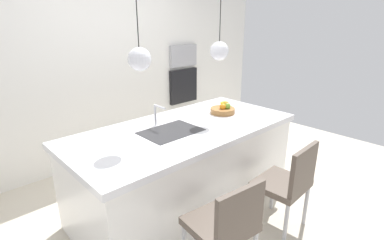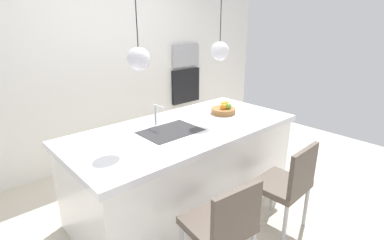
# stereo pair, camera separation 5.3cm
# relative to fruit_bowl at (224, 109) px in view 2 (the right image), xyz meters

# --- Properties ---
(floor) EXTENTS (6.60, 6.60, 0.00)m
(floor) POSITION_rel_fruit_bowl_xyz_m (-0.63, -0.04, -0.93)
(floor) COLOR beige
(floor) RESTS_ON ground
(back_wall) EXTENTS (6.00, 0.10, 2.60)m
(back_wall) POSITION_rel_fruit_bowl_xyz_m (-0.63, 1.61, 0.37)
(back_wall) COLOR silver
(back_wall) RESTS_ON ground
(kitchen_island) EXTENTS (2.34, 1.10, 0.89)m
(kitchen_island) POSITION_rel_fruit_bowl_xyz_m (-0.63, -0.04, -0.49)
(kitchen_island) COLOR white
(kitchen_island) RESTS_ON ground
(sink_basin) EXTENTS (0.56, 0.40, 0.02)m
(sink_basin) POSITION_rel_fruit_bowl_xyz_m (-0.81, -0.04, -0.05)
(sink_basin) COLOR #2D2D30
(sink_basin) RESTS_ON kitchen_island
(faucet) EXTENTS (0.02, 0.17, 0.22)m
(faucet) POSITION_rel_fruit_bowl_xyz_m (-0.81, 0.17, 0.10)
(faucet) COLOR silver
(faucet) RESTS_ON kitchen_island
(fruit_bowl) EXTENTS (0.28, 0.28, 0.15)m
(fruit_bowl) POSITION_rel_fruit_bowl_xyz_m (0.00, 0.00, 0.00)
(fruit_bowl) COLOR #9E6B38
(fruit_bowl) RESTS_ON kitchen_island
(microwave) EXTENTS (0.54, 0.08, 0.34)m
(microwave) POSITION_rel_fruit_bowl_xyz_m (0.75, 1.54, 0.42)
(microwave) COLOR #9E9EA3
(microwave) RESTS_ON back_wall
(oven) EXTENTS (0.56, 0.08, 0.56)m
(oven) POSITION_rel_fruit_bowl_xyz_m (0.75, 1.54, -0.08)
(oven) COLOR black
(oven) RESTS_ON back_wall
(chair_near) EXTENTS (0.49, 0.48, 0.87)m
(chair_near) POSITION_rel_fruit_bowl_xyz_m (-1.07, -0.97, -0.42)
(chair_near) COLOR brown
(chair_near) RESTS_ON ground
(chair_middle) EXTENTS (0.48, 0.44, 0.88)m
(chair_middle) POSITION_rel_fruit_bowl_xyz_m (-0.21, -0.98, -0.43)
(chair_middle) COLOR brown
(chair_middle) RESTS_ON ground
(pendant_light_left) EXTENTS (0.19, 0.19, 0.79)m
(pendant_light_left) POSITION_rel_fruit_bowl_xyz_m (-1.11, -0.04, 0.66)
(pendant_light_left) COLOR silver
(pendant_light_right) EXTENTS (0.19, 0.19, 0.79)m
(pendant_light_right) POSITION_rel_fruit_bowl_xyz_m (-0.14, -0.04, 0.66)
(pendant_light_right) COLOR silver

